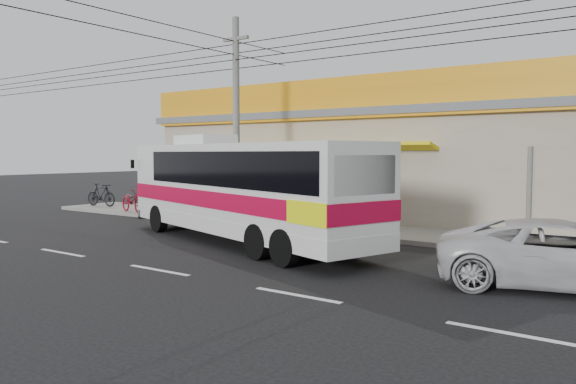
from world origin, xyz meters
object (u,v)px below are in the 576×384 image
coach_bus (243,185)px  motorbike_dark (101,195)px  utility_pole (236,55)px  motorbike_red (132,200)px  white_car (565,255)px

coach_bus → motorbike_dark: bearing=-179.6°
motorbike_dark → utility_pole: (10.11, -1.43, 5.61)m
motorbike_red → coach_bus: bearing=-93.5°
coach_bus → motorbike_red: 9.65m
utility_pole → motorbike_dark: bearing=171.9°
coach_bus → motorbike_dark: 13.28m
motorbike_red → white_car: bearing=-85.9°
coach_bus → motorbike_red: bearing=179.4°
motorbike_dark → utility_pole: utility_pole is taller
coach_bus → white_car: bearing=15.0°
motorbike_red → white_car: (18.11, -3.53, 0.03)m
motorbike_red → motorbike_dark: size_ratio=1.07×
motorbike_dark → white_car: size_ratio=0.37×
motorbike_red → motorbike_dark: bearing=90.3°
white_car → utility_pole: size_ratio=0.15×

